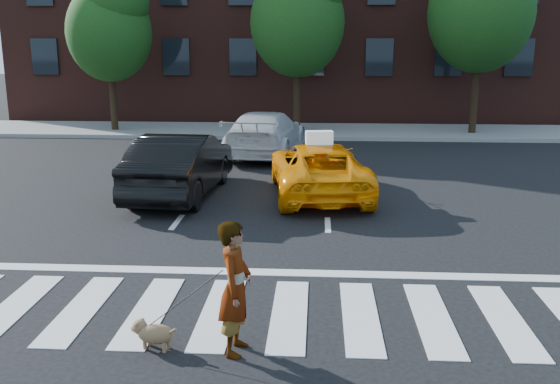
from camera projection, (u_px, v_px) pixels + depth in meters
The scene contains 12 objects.
ground at pixel (219, 313), 8.87m from camera, with size 120.00×120.00×0.00m, color black.
crosswalk at pixel (219, 312), 8.86m from camera, with size 13.00×2.40×0.01m, color silver.
stop_line at pixel (234, 272), 10.42m from camera, with size 12.00×0.30×0.01m, color silver.
sidewalk_far at pixel (285, 131), 25.81m from camera, with size 30.00×4.00×0.15m, color slate.
tree_left at pixel (109, 22), 24.69m from camera, with size 3.39×3.38×6.50m.
tree_mid at pixel (298, 10), 24.14m from camera, with size 3.69×3.69×7.10m.
taxi at pixel (319, 169), 15.41m from camera, with size 2.18×4.72×1.31m, color orange.
black_sedan at pixel (181, 165), 15.34m from camera, with size 1.64×4.70×1.55m, color black.
white_suv at pixel (266, 133), 20.72m from camera, with size 2.06×5.06×1.47m, color silver.
woman at pixel (235, 288), 7.57m from camera, with size 0.62×0.40×1.69m, color #999999.
dog at pixel (153, 333), 7.80m from camera, with size 0.63×0.34×0.36m.
taxi_sign at pixel (319, 138), 15.02m from camera, with size 0.65×0.28×0.32m, color white.
Camera 1 is at (1.37, -8.13, 3.79)m, focal length 40.00 mm.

